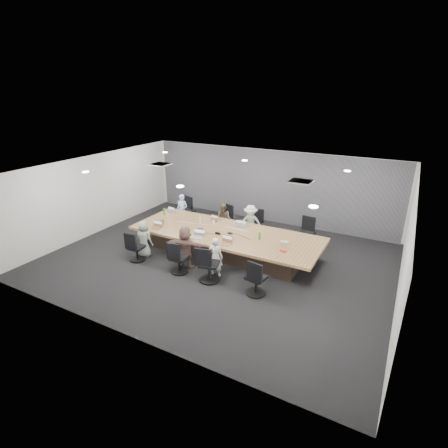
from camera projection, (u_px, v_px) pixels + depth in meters
The scene contains 39 objects.
floor at pixel (218, 260), 10.78m from camera, with size 10.00×8.00×0.00m, color black.
ceiling at pixel (217, 170), 9.76m from camera, with size 10.00×8.00×0.00m, color white.
wall_back at pixel (268, 186), 13.55m from camera, with size 10.00×2.80×0.00m, color beige.
wall_front at pixel (120, 278), 7.00m from camera, with size 10.00×2.80×0.00m, color beige.
wall_left at pixel (96, 194), 12.49m from camera, with size 8.00×2.80×0.00m, color beige.
wall_right at pixel (406, 253), 8.05m from camera, with size 8.00×2.80×0.00m, color beige.
curtain at pixel (267, 186), 13.48m from camera, with size 9.80×0.04×2.80m, color slate.
conference_table at pixel (226, 242), 11.05m from camera, with size 6.00×2.20×0.74m.
chair_0 at pixel (188, 213), 13.58m from camera, with size 0.56×0.56×0.83m, color black, non-canonical shape.
chair_1 at pixel (228, 222), 12.80m from camera, with size 0.49×0.49×0.73m, color black, non-canonical shape.
chair_2 at pixel (254, 227), 12.34m from camera, with size 0.51×0.51×0.75m, color black, non-canonical shape.
chair_3 at pixel (306, 236), 11.49m from camera, with size 0.55×0.55×0.82m, color black, non-canonical shape.
chair_4 at pixel (137, 250), 10.62m from camera, with size 0.49×0.49×0.72m, color black, non-canonical shape.
chair_5 at pixel (179, 260), 9.92m from camera, with size 0.53×0.53×0.78m, color black, non-canonical shape.
chair_6 at pixel (209, 267), 9.46m from camera, with size 0.59×0.59×0.87m, color black, non-canonical shape.
chair_7 at pixel (256, 280), 8.86m from camera, with size 0.54×0.54×0.80m, color black, non-canonical shape.
person_0 at pixel (182, 210), 13.22m from camera, with size 0.45×0.30×1.24m, color #A0BFE9.
laptop_0 at pixel (173, 211), 12.72m from camera, with size 0.28×0.20×0.02m, color #B2B2B7.
person_1 at pixel (224, 219), 12.44m from camera, with size 0.56×0.44×1.16m, color brown.
laptop_1 at pixel (216, 220), 11.93m from camera, with size 0.30×0.20×0.02m, color #8C6647.
person_2 at pixel (250, 223), 11.96m from camera, with size 0.82×0.47×1.27m, color #A8B4A6.
laptop_2 at pixel (244, 225), 11.46m from camera, with size 0.36×0.25×0.02m, color #B2B2B7.
person_4 at pixel (144, 239), 10.83m from camera, with size 0.57×0.37×1.16m, color gray.
laptop_4 at pixel (155, 228), 11.22m from camera, with size 0.34×0.24×0.02m, color #8C6647.
person_5 at pixel (186, 247), 10.11m from camera, with size 1.20×0.38×1.29m, color brown.
laptop_5 at pixel (196, 237), 10.52m from camera, with size 0.36×0.24×0.02m, color #B2B2B7.
person_6 at pixel (216, 257), 9.69m from camera, with size 0.42×0.28×1.15m, color silver.
laptop_6 at pixel (225, 244), 10.08m from camera, with size 0.34×0.23×0.02m, color #8C6647.
bottle_green_left at pixel (164, 212), 12.34m from camera, with size 0.07×0.07×0.25m, color #2A7E2E.
bottle_green_right at pixel (260, 236), 10.35m from camera, with size 0.07×0.07×0.24m, color #2A7E2E.
bottle_clear at pixel (200, 220), 11.59m from camera, with size 0.06×0.06×0.21m, color silver.
cup_white_far at pixel (213, 222), 11.60m from camera, with size 0.07×0.07×0.09m, color white.
cup_white_near at pixel (286, 244), 9.99m from camera, with size 0.07×0.07×0.09m, color white.
mug_brown at pixel (162, 222), 11.63m from camera, with size 0.09×0.09×0.11m, color brown.
mic_left at pixel (200, 229), 11.11m from camera, with size 0.17×0.11×0.03m, color black.
mic_right at pixel (230, 233), 10.81m from camera, with size 0.14×0.10×0.03m, color black.
stapler at pixel (218, 233), 10.77m from camera, with size 0.16×0.04×0.06m, color black.
canvas_bag at pixel (284, 243), 9.99m from camera, with size 0.23×0.14×0.12m, color tan.
snack_packet at pixel (283, 251), 9.64m from camera, with size 0.16×0.11×0.04m, color red.
Camera 1 is at (4.76, -8.38, 4.96)m, focal length 28.00 mm.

